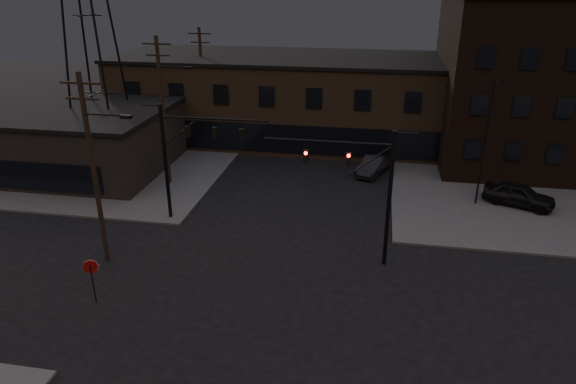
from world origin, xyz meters
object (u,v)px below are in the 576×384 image
object	(u,v)px
traffic_signal_far	(183,150)
parked_car_lot_b	(554,155)
traffic_signal_near	(369,184)
car_crossing	(374,165)
stop_sign	(91,271)
parked_car_lot_a	(519,195)

from	to	relation	value
traffic_signal_far	parked_car_lot_b	xyz separation A→B (m)	(27.76, 16.22, -4.12)
traffic_signal_near	parked_car_lot_b	world-z (taller)	traffic_signal_near
parked_car_lot_b	car_crossing	bearing A→B (deg)	119.30
traffic_signal_far	car_crossing	size ratio (longest dim) A/B	1.73
traffic_signal_far	traffic_signal_near	bearing A→B (deg)	-16.17
stop_sign	car_crossing	world-z (taller)	stop_sign
parked_car_lot_a	car_crossing	world-z (taller)	parked_car_lot_a
car_crossing	parked_car_lot_b	bearing A→B (deg)	36.38
parked_car_lot_a	car_crossing	bearing A→B (deg)	87.93
parked_car_lot_b	parked_car_lot_a	bearing A→B (deg)	164.53
stop_sign	parked_car_lot_b	world-z (taller)	stop_sign
stop_sign	parked_car_lot_b	xyz separation A→B (m)	(29.04, 26.20, -0.95)
traffic_signal_near	stop_sign	xyz separation A→B (m)	(-13.36, -6.49, -3.09)
traffic_signal_near	traffic_signal_far	size ratio (longest dim) A/B	1.00
traffic_signal_far	car_crossing	xyz separation A→B (m)	(12.22, 11.27, -4.25)
parked_car_lot_a	parked_car_lot_b	xyz separation A→B (m)	(5.12, 10.01, -0.08)
stop_sign	car_crossing	xyz separation A→B (m)	(13.50, 21.25, -1.08)
traffic_signal_far	parked_car_lot_a	xyz separation A→B (m)	(22.63, 6.21, -4.04)
traffic_signal_far	car_crossing	world-z (taller)	traffic_signal_far
traffic_signal_near	car_crossing	distance (m)	15.35
traffic_signal_near	stop_sign	distance (m)	15.17
parked_car_lot_b	car_crossing	distance (m)	16.31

